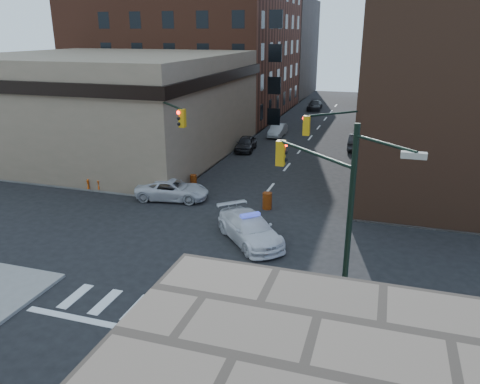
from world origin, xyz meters
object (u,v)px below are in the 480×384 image
Objects in this scene: barricade_se_a at (327,352)px; barricade_nw_a at (150,178)px; parked_car_wnear at (246,143)px; parked_car_enear at (358,142)px; police_car at (250,229)px; pedestrian_a at (155,170)px; pedestrian_b at (95,171)px; pickup at (172,190)px; parked_car_wfar at (278,130)px; barrel_road at (267,201)px; barrel_bank at (193,181)px.

barricade_nw_a is (-15.13, 16.00, 0.07)m from barricade_se_a.
parked_car_enear reaches higher than parked_car_wnear.
pedestrian_a reaches higher than police_car.
pedestrian_b is at bearing 54.40° from barricade_se_a.
pickup reaches higher than barricade_nw_a.
parked_car_wfar is at bearing 57.89° from police_car.
parked_car_wnear is at bearing -12.22° from pickup.
barrel_road is at bearing 51.64° from police_car.
pickup is at bearing 59.69° from parked_car_enear.
barricade_nw_a reaches higher than barrel_bank.
pedestrian_b is (-9.04, -20.80, 0.45)m from parked_car_wfar.
barricade_se_a is (14.97, -16.49, -0.56)m from pedestrian_a.
pedestrian_b is (-13.74, 6.03, 0.36)m from police_car.
pedestrian_a is (-3.48, -12.01, 0.43)m from parked_car_wnear.
police_car is at bearing -78.15° from parked_car_wnear.
pedestrian_a is at bearing 49.56° from parked_car_enear.
parked_car_wfar is at bearing 88.86° from pedestrian_a.
barrel_bank is at bearing 8.82° from barricade_nw_a.
barrel_bank is (-6.65, 7.88, -0.31)m from police_car.
pickup is 14.72m from parked_car_wnear.
parked_car_enear reaches higher than barrel_road.
parked_car_enear reaches higher than barricade_nw_a.
pedestrian_b is at bearing 114.26° from police_car.
police_car reaches higher than parked_car_wnear.
barrel_bank is at bearing -14.89° from pickup.
parked_car_wnear is at bearing 69.00° from barricade_nw_a.
barrel_bank is at bearing 88.14° from police_car.
parked_car_wfar is at bearing 55.66° from pedestrian_b.
parked_car_enear is at bearing 38.12° from police_car.
police_car is 1.15× the size of parked_car_enear.
pickup is 3.77× the size of barricade_nw_a.
parked_car_wnear reaches higher than parked_car_wfar.
parked_car_wfar is 19.05m from barrel_bank.
parked_car_wnear is 15.62m from barrel_road.
police_car reaches higher than parked_car_wfar.
barrel_road is (13.41, -0.91, -0.58)m from pedestrian_b.
barrel_road is 9.67m from barricade_nw_a.
parked_car_wnear is 10.88m from parked_car_enear.
pedestrian_b is at bearing -145.74° from pedestrian_a.
parked_car_enear is at bearing 55.36° from barrel_bank.
barricade_se_a is (10.04, -35.71, -0.10)m from parked_car_wfar.
pedestrian_b reaches higher than barricade_se_a.
pickup is 2.98m from barrel_bank.
police_car is 2.71× the size of pedestrian_b.
barrel_road reaches higher than barrel_bank.
police_car is 20.56m from parked_car_wnear.
barrel_bank is 0.69× the size of barricade_nw_a.
parked_car_wnear is at bearing 65.38° from police_car.
parked_car_wnear is 11.75m from barrel_bank.
pedestrian_a is (-13.69, -15.77, 0.38)m from parked_car_enear.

